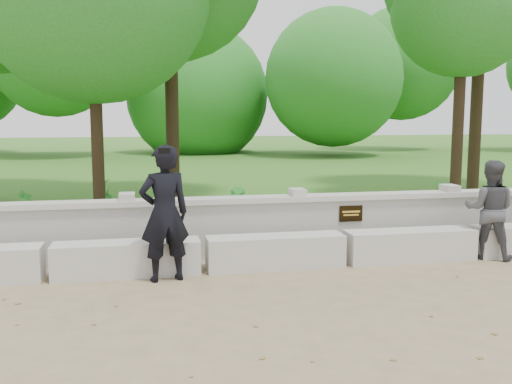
% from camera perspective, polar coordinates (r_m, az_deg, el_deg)
% --- Properties ---
extents(ground, '(80.00, 80.00, 0.00)m').
position_cam_1_polar(ground, '(6.57, 14.57, -11.14)').
color(ground, '#98835D').
rests_on(ground, ground).
extents(lawn, '(40.00, 22.00, 0.25)m').
position_cam_1_polar(lawn, '(19.87, -3.20, 1.96)').
color(lawn, '#3D6E24').
rests_on(lawn, ground).
extents(concrete_bench, '(11.90, 0.45, 0.45)m').
position_cam_1_polar(concrete_bench, '(8.19, 8.82, -5.59)').
color(concrete_bench, beige).
rests_on(concrete_bench, ground).
extents(parapet_wall, '(12.50, 0.35, 0.90)m').
position_cam_1_polar(parapet_wall, '(8.79, 7.29, -3.06)').
color(parapet_wall, '#B6B3AC').
rests_on(parapet_wall, ground).
extents(man_main, '(0.70, 0.64, 1.73)m').
position_cam_1_polar(man_main, '(7.26, -9.15, -2.13)').
color(man_main, black).
rests_on(man_main, ground).
extents(visitor_left, '(0.89, 0.85, 1.45)m').
position_cam_1_polar(visitor_left, '(8.99, 22.33, -1.64)').
color(visitor_left, '#434348').
rests_on(visitor_left, ground).
extents(shrub_a, '(0.36, 0.37, 0.59)m').
position_cam_1_polar(shrub_a, '(10.52, -22.05, -1.36)').
color(shrub_a, '#2D842C').
rests_on(shrub_a, lawn).
extents(shrub_b, '(0.45, 0.45, 0.64)m').
position_cam_1_polar(shrub_b, '(9.74, -1.74, -1.32)').
color(shrub_b, '#2D842C').
rests_on(shrub_b, lawn).
extents(shrub_c, '(0.62, 0.60, 0.53)m').
position_cam_1_polar(shrub_c, '(11.91, 18.31, -0.34)').
color(shrub_c, '#2D842C').
rests_on(shrub_c, lawn).
extents(shrub_d, '(0.33, 0.36, 0.57)m').
position_cam_1_polar(shrub_d, '(12.02, -14.91, -0.04)').
color(shrub_d, '#2D842C').
rests_on(shrub_d, lawn).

